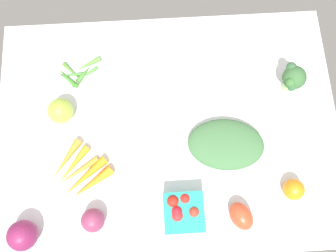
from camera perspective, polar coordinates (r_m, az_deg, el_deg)
The scene contains 11 objects.
tablecloth at distance 117.88cm, azimuth 0.00°, elevation -0.42°, with size 104.00×76.00×2.00cm, color white.
leafy_greens_clump at distance 114.16cm, azimuth 8.61°, elevation -2.71°, with size 22.51×15.53×5.22cm, color #406E41.
heirloom_tomato_green at distance 118.90cm, azimuth -15.68°, elevation 2.17°, with size 7.72×7.72×7.72cm, color #9BBD3E.
carrot_bunch at distance 115.36cm, azimuth -12.93°, elevation -6.72°, with size 19.05×18.88×2.96cm.
broccoli_head at distance 120.47cm, azimuth 18.10°, elevation 6.74°, with size 7.04×8.27×11.29cm.
okra_pile at distance 125.68cm, azimuth -13.26°, elevation 7.68°, with size 14.51×10.49×1.90cm.
roma_tomato at distance 111.31cm, azimuth 10.81°, elevation -13.01°, with size 8.20×5.96×5.96cm, color #D84528.
red_onion_center at distance 110.99cm, azimuth -11.09°, elevation -13.59°, with size 6.65×6.65×6.65cm, color #863254.
berry_basket at distance 108.93cm, azimuth 2.26°, elevation -12.68°, with size 11.05×11.05×7.75cm.
heirloom_tomato_orange at distance 115.62cm, azimuth 18.18°, elevation -8.96°, with size 6.18×6.18×6.18cm, color orange.
red_onion_near_basket at distance 115.07cm, azimuth -20.83°, elevation -14.97°, with size 8.34×8.34×8.34cm, color #7F214F.
Camera 1 is at (1.90, 32.71, 114.23)cm, focal length 41.02 mm.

